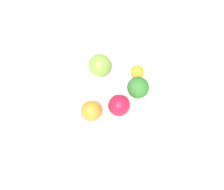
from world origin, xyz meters
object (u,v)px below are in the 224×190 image
at_px(bowl, 112,101).
at_px(apple_red, 119,105).
at_px(apple_green, 100,65).
at_px(broccoli, 138,88).
at_px(orange_front, 91,111).
at_px(orange_back, 137,72).

bearing_deg(bowl, apple_red, -65.06).
bearing_deg(apple_green, apple_red, -64.97).
relative_size(bowl, broccoli, 3.67).
relative_size(apple_red, orange_front, 1.06).
bearing_deg(orange_front, orange_back, 50.45).
height_order(bowl, apple_red, apple_red).
distance_m(broccoli, apple_red, 0.06).
bearing_deg(orange_front, broccoli, 30.65).
bearing_deg(apple_red, broccoli, 46.21).
bearing_deg(orange_back, apple_red, -110.77).
bearing_deg(broccoli, apple_green, 143.97).
bearing_deg(broccoli, orange_front, -149.35).
bearing_deg(bowl, apple_green, 115.07).
xyz_separation_m(apple_green, orange_front, (-0.01, -0.13, -0.00)).
relative_size(bowl, apple_green, 4.03).
height_order(apple_red, orange_back, apple_red).
bearing_deg(orange_back, broccoli, -88.18).
bearing_deg(broccoli, apple_red, -133.79).
relative_size(broccoli, orange_front, 1.33).
relative_size(apple_green, orange_front, 1.21).
xyz_separation_m(bowl, broccoli, (0.06, 0.01, 0.05)).
height_order(apple_green, orange_back, apple_green).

